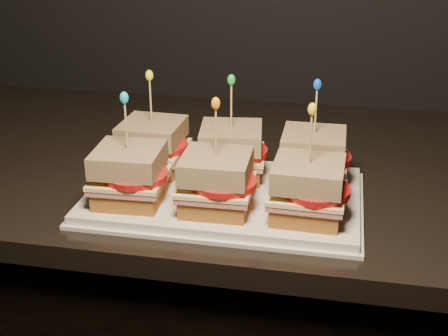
# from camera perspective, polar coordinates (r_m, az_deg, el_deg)

# --- Properties ---
(granite_slab) EXTENTS (2.57, 0.68, 0.03)m
(granite_slab) POSITION_cam_1_polar(r_m,az_deg,el_deg) (1.15, -8.95, 0.89)
(granite_slab) COLOR black
(granite_slab) RESTS_ON cabinet
(platter) EXTENTS (0.40, 0.25, 0.02)m
(platter) POSITION_cam_1_polar(r_m,az_deg,el_deg) (0.94, -0.00, -2.57)
(platter) COLOR silver
(platter) RESTS_ON granite_slab
(platter_rim) EXTENTS (0.41, 0.26, 0.01)m
(platter_rim) POSITION_cam_1_polar(r_m,az_deg,el_deg) (0.94, -0.00, -2.90)
(platter_rim) COLOR silver
(platter_rim) RESTS_ON granite_slab
(sandwich_0_bread_bot) EXTENTS (0.09, 0.09, 0.03)m
(sandwich_0_bread_bot) POSITION_cam_1_polar(r_m,az_deg,el_deg) (1.01, -6.45, 0.58)
(sandwich_0_bread_bot) COLOR #582F12
(sandwich_0_bread_bot) RESTS_ON platter
(sandwich_0_ham) EXTENTS (0.10, 0.10, 0.01)m
(sandwich_0_ham) POSITION_cam_1_polar(r_m,az_deg,el_deg) (1.00, -6.50, 1.46)
(sandwich_0_ham) COLOR #C26A66
(sandwich_0_ham) RESTS_ON sandwich_0_bread_bot
(sandwich_0_cheese) EXTENTS (0.11, 0.10, 0.01)m
(sandwich_0_cheese) POSITION_cam_1_polar(r_m,az_deg,el_deg) (1.00, -6.51, 1.83)
(sandwich_0_cheese) COLOR #FFECA5
(sandwich_0_cheese) RESTS_ON sandwich_0_ham
(sandwich_0_tomato) EXTENTS (0.09, 0.09, 0.01)m
(sandwich_0_tomato) POSITION_cam_1_polar(r_m,az_deg,el_deg) (0.99, -5.97, 2.06)
(sandwich_0_tomato) COLOR red
(sandwich_0_tomato) RESTS_ON sandwich_0_cheese
(sandwich_0_bread_top) EXTENTS (0.10, 0.10, 0.03)m
(sandwich_0_bread_top) POSITION_cam_1_polar(r_m,az_deg,el_deg) (0.99, -6.59, 3.33)
(sandwich_0_bread_top) COLOR #58300D
(sandwich_0_bread_top) RESTS_ON sandwich_0_tomato
(sandwich_0_pick) EXTENTS (0.00, 0.00, 0.09)m
(sandwich_0_pick) POSITION_cam_1_polar(r_m,az_deg,el_deg) (0.97, -6.71, 5.85)
(sandwich_0_pick) COLOR tan
(sandwich_0_pick) RESTS_ON sandwich_0_bread_top
(sandwich_0_frill) EXTENTS (0.01, 0.01, 0.02)m
(sandwich_0_frill) POSITION_cam_1_polar(r_m,az_deg,el_deg) (0.96, -6.84, 8.41)
(sandwich_0_frill) COLOR #F5FB10
(sandwich_0_frill) RESTS_ON sandwich_0_pick
(sandwich_1_bread_bot) EXTENTS (0.10, 0.10, 0.03)m
(sandwich_1_bread_bot) POSITION_cam_1_polar(r_m,az_deg,el_deg) (0.98, 0.64, 0.02)
(sandwich_1_bread_bot) COLOR #582F12
(sandwich_1_bread_bot) RESTS_ON platter
(sandwich_1_ham) EXTENTS (0.11, 0.11, 0.01)m
(sandwich_1_ham) POSITION_cam_1_polar(r_m,az_deg,el_deg) (0.97, 0.64, 0.92)
(sandwich_1_ham) COLOR #C26A66
(sandwich_1_ham) RESTS_ON sandwich_1_bread_bot
(sandwich_1_cheese) EXTENTS (0.11, 0.11, 0.01)m
(sandwich_1_cheese) POSITION_cam_1_polar(r_m,az_deg,el_deg) (0.97, 0.64, 1.30)
(sandwich_1_cheese) COLOR #FFECA5
(sandwich_1_cheese) RESTS_ON sandwich_1_ham
(sandwich_1_tomato) EXTENTS (0.09, 0.09, 0.01)m
(sandwich_1_tomato) POSITION_cam_1_polar(r_m,az_deg,el_deg) (0.96, 1.29, 1.53)
(sandwich_1_tomato) COLOR red
(sandwich_1_tomato) RESTS_ON sandwich_1_cheese
(sandwich_1_bread_top) EXTENTS (0.10, 0.10, 0.03)m
(sandwich_1_bread_top) POSITION_cam_1_polar(r_m,az_deg,el_deg) (0.96, 0.65, 2.84)
(sandwich_1_bread_top) COLOR #58300D
(sandwich_1_bread_top) RESTS_ON sandwich_1_tomato
(sandwich_1_pick) EXTENTS (0.00, 0.00, 0.09)m
(sandwich_1_pick) POSITION_cam_1_polar(r_m,az_deg,el_deg) (0.94, 0.67, 5.44)
(sandwich_1_pick) COLOR tan
(sandwich_1_pick) RESTS_ON sandwich_1_bread_top
(sandwich_1_frill) EXTENTS (0.01, 0.01, 0.02)m
(sandwich_1_frill) POSITION_cam_1_polar(r_m,az_deg,el_deg) (0.93, 0.68, 8.07)
(sandwich_1_frill) COLOR green
(sandwich_1_frill) RESTS_ON sandwich_1_pick
(sandwich_2_bread_bot) EXTENTS (0.09, 0.09, 0.03)m
(sandwich_2_bread_bot) POSITION_cam_1_polar(r_m,az_deg,el_deg) (0.97, 8.03, -0.56)
(sandwich_2_bread_bot) COLOR #582F12
(sandwich_2_bread_bot) RESTS_ON platter
(sandwich_2_ham) EXTENTS (0.10, 0.10, 0.01)m
(sandwich_2_ham) POSITION_cam_1_polar(r_m,az_deg,el_deg) (0.96, 8.09, 0.35)
(sandwich_2_ham) COLOR #C26A66
(sandwich_2_ham) RESTS_ON sandwich_2_bread_bot
(sandwich_2_cheese) EXTENTS (0.10, 0.10, 0.01)m
(sandwich_2_cheese) POSITION_cam_1_polar(r_m,az_deg,el_deg) (0.96, 8.11, 0.73)
(sandwich_2_cheese) COLOR #FFECA5
(sandwich_2_cheese) RESTS_ON sandwich_2_ham
(sandwich_2_tomato) EXTENTS (0.09, 0.09, 0.01)m
(sandwich_2_tomato) POSITION_cam_1_polar(r_m,az_deg,el_deg) (0.95, 8.84, 0.95)
(sandwich_2_tomato) COLOR red
(sandwich_2_tomato) RESTS_ON sandwich_2_cheese
(sandwich_2_bread_top) EXTENTS (0.09, 0.09, 0.03)m
(sandwich_2_bread_top) POSITION_cam_1_polar(r_m,az_deg,el_deg) (0.95, 8.21, 2.28)
(sandwich_2_bread_top) COLOR #58300D
(sandwich_2_bread_top) RESTS_ON sandwich_2_tomato
(sandwich_2_pick) EXTENTS (0.00, 0.00, 0.09)m
(sandwich_2_pick) POSITION_cam_1_polar(r_m,az_deg,el_deg) (0.93, 8.37, 4.91)
(sandwich_2_pick) COLOR tan
(sandwich_2_pick) RESTS_ON sandwich_2_bread_top
(sandwich_2_frill) EXTENTS (0.01, 0.01, 0.02)m
(sandwich_2_frill) POSITION_cam_1_polar(r_m,az_deg,el_deg) (0.92, 8.54, 7.56)
(sandwich_2_frill) COLOR blue
(sandwich_2_frill) RESTS_ON sandwich_2_pick
(sandwich_3_bread_bot) EXTENTS (0.10, 0.10, 0.03)m
(sandwich_3_bread_bot) POSITION_cam_1_polar(r_m,az_deg,el_deg) (0.91, -8.54, -2.20)
(sandwich_3_bread_bot) COLOR #582F12
(sandwich_3_bread_bot) RESTS_ON platter
(sandwich_3_ham) EXTENTS (0.10, 0.10, 0.01)m
(sandwich_3_ham) POSITION_cam_1_polar(r_m,az_deg,el_deg) (0.90, -8.60, -1.25)
(sandwich_3_ham) COLOR #C26A66
(sandwich_3_ham) RESTS_ON sandwich_3_bread_bot
(sandwich_3_cheese) EXTENTS (0.11, 0.10, 0.01)m
(sandwich_3_cheese) POSITION_cam_1_polar(r_m,az_deg,el_deg) (0.90, -8.63, -0.85)
(sandwich_3_cheese) COLOR #FFECA5
(sandwich_3_cheese) RESTS_ON sandwich_3_ham
(sandwich_3_tomato) EXTENTS (0.09, 0.09, 0.01)m
(sandwich_3_tomato) POSITION_cam_1_polar(r_m,az_deg,el_deg) (0.89, -8.05, -0.63)
(sandwich_3_tomato) COLOR red
(sandwich_3_tomato) RESTS_ON sandwich_3_cheese
(sandwich_3_bread_top) EXTENTS (0.10, 0.10, 0.03)m
(sandwich_3_bread_top) POSITION_cam_1_polar(r_m,az_deg,el_deg) (0.89, -8.74, 0.78)
(sandwich_3_bread_top) COLOR #58300D
(sandwich_3_bread_top) RESTS_ON sandwich_3_tomato
(sandwich_3_pick) EXTENTS (0.00, 0.00, 0.09)m
(sandwich_3_pick) POSITION_cam_1_polar(r_m,az_deg,el_deg) (0.87, -8.93, 3.55)
(sandwich_3_pick) COLOR tan
(sandwich_3_pick) RESTS_ON sandwich_3_bread_top
(sandwich_3_frill) EXTENTS (0.01, 0.01, 0.02)m
(sandwich_3_frill) POSITION_cam_1_polar(r_m,az_deg,el_deg) (0.86, -9.12, 6.37)
(sandwich_3_frill) COLOR #14B7C1
(sandwich_3_frill) RESTS_ON sandwich_3_pick
(sandwich_4_bread_bot) EXTENTS (0.09, 0.09, 0.03)m
(sandwich_4_bread_bot) POSITION_cam_1_polar(r_m,az_deg,el_deg) (0.88, -0.71, -2.93)
(sandwich_4_bread_bot) COLOR #582F12
(sandwich_4_bread_bot) RESTS_ON platter
(sandwich_4_ham) EXTENTS (0.10, 0.10, 0.01)m
(sandwich_4_ham) POSITION_cam_1_polar(r_m,az_deg,el_deg) (0.87, -0.72, -1.95)
(sandwich_4_ham) COLOR #C26A66
(sandwich_4_ham) RESTS_ON sandwich_4_bread_bot
(sandwich_4_cheese) EXTENTS (0.10, 0.10, 0.01)m
(sandwich_4_cheese) POSITION_cam_1_polar(r_m,az_deg,el_deg) (0.87, -0.72, -1.53)
(sandwich_4_cheese) COLOR #FFECA5
(sandwich_4_cheese) RESTS_ON sandwich_4_ham
(sandwich_4_tomato) EXTENTS (0.09, 0.09, 0.01)m
(sandwich_4_tomato) POSITION_cam_1_polar(r_m,az_deg,el_deg) (0.86, -0.02, -1.32)
(sandwich_4_tomato) COLOR red
(sandwich_4_tomato) RESTS_ON sandwich_4_cheese
(sandwich_4_bread_top) EXTENTS (0.10, 0.10, 0.03)m
(sandwich_4_bread_top) POSITION_cam_1_polar(r_m,az_deg,el_deg) (0.86, -0.73, 0.15)
(sandwich_4_bread_top) COLOR #58300D
(sandwich_4_bread_top) RESTS_ON sandwich_4_tomato
(sandwich_4_pick) EXTENTS (0.00, 0.00, 0.09)m
(sandwich_4_pick) POSITION_cam_1_polar(r_m,az_deg,el_deg) (0.84, -0.75, 3.02)
(sandwich_4_pick) COLOR tan
(sandwich_4_pick) RESTS_ON sandwich_4_bread_top
(sandwich_4_frill) EXTENTS (0.01, 0.01, 0.02)m
(sandwich_4_frill) POSITION_cam_1_polar(r_m,az_deg,el_deg) (0.82, -0.76, 5.94)
(sandwich_4_frill) COLOR orange
(sandwich_4_frill) RESTS_ON sandwich_4_pick
(sandwich_5_bread_bot) EXTENTS (0.09, 0.09, 0.03)m
(sandwich_5_bread_bot) POSITION_cam_1_polar(r_m,az_deg,el_deg) (0.86, 7.54, -3.63)
(sandwich_5_bread_bot) COLOR #582F12
(sandwich_5_bread_bot) RESTS_ON platter
(sandwich_5_ham) EXTENTS (0.10, 0.10, 0.01)m
(sandwich_5_ham) POSITION_cam_1_polar(r_m,az_deg,el_deg) (0.86, 7.60, -2.64)
(sandwich_5_ham) COLOR #C26A66
(sandwich_5_ham) RESTS_ON sandwich_5_bread_bot
(sandwich_5_cheese) EXTENTS (0.11, 0.10, 0.01)m
(sandwich_5_cheese) POSITION_cam_1_polar(r_m,az_deg,el_deg) (0.85, 7.63, -2.22)
(sandwich_5_cheese) COLOR #FFECA5
(sandwich_5_cheese) RESTS_ON sandwich_5_ham
(sandwich_5_tomato) EXTENTS (0.09, 0.09, 0.01)m
(sandwich_5_tomato) POSITION_cam_1_polar(r_m,az_deg,el_deg) (0.84, 8.44, -2.00)
(sandwich_5_tomato) COLOR red
(sandwich_5_tomato) RESTS_ON sandwich_5_cheese
(sandwich_5_bread_top) EXTENTS (0.10, 0.10, 0.03)m
(sandwich_5_bread_top) POSITION_cam_1_polar(r_m,az_deg,el_deg) (0.84, 7.73, -0.52)
(sandwich_5_bread_top) COLOR #58300D
(sandwich_5_bread_top) RESTS_ON sandwich_5_tomato
(sandwich_5_pick) EXTENTS (0.00, 0.00, 0.09)m
(sandwich_5_pick) POSITION_cam_1_polar(r_m,az_deg,el_deg) (0.82, 7.91, 2.39)
(sandwich_5_pick) COLOR tan
(sandwich_5_pick) RESTS_ON sandwich_5_bread_top
(sandwich_5_frill) EXTENTS (0.01, 0.01, 0.02)m
(sandwich_5_frill) POSITION_cam_1_polar(r_m,az_deg,el_deg) (0.81, 8.08, 5.35)
(sandwich_5_frill) COLOR yellow
(sandwich_5_frill) RESTS_ON sandwich_5_pick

